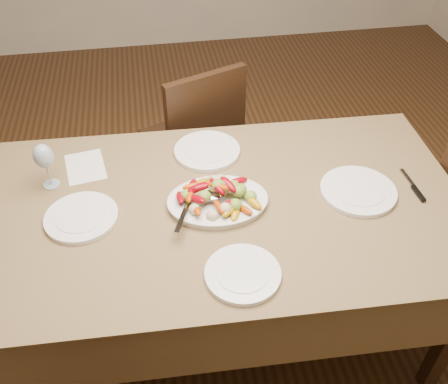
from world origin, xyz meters
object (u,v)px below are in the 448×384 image
Objects in this scene: chair_far at (190,140)px; dining_table at (224,269)px; plate_right at (358,191)px; serving_platter at (218,203)px; plate_left at (81,217)px; plate_far at (207,151)px; wine_glass at (46,165)px; plate_near at (243,274)px.

dining_table is at bearing 71.56° from chair_far.
chair_far reaches higher than plate_right.
serving_platter reaches higher than plate_left.
serving_platter is at bearing -91.13° from plate_far.
wine_glass reaches higher than serving_platter.
wine_glass is at bearing 120.14° from plate_left.
plate_near reaches higher than dining_table.
wine_glass is (-1.17, 0.25, 0.09)m from plate_right.
dining_table is 0.65m from plate_right.
plate_near is (0.53, -0.36, 0.00)m from plate_left.
plate_left is at bearing 146.05° from plate_near.
plate_far is (0.01, 0.33, -0.00)m from serving_platter.
serving_platter is 1.25× the size of plate_right.
plate_near is 1.22× the size of wine_glass.
dining_table is at bearing -2.21° from serving_platter.
dining_table is 0.65m from plate_left.
wine_glass is (-0.13, 0.22, 0.09)m from plate_left.
wine_glass is at bearing 161.07° from dining_table.
plate_right and plate_far have the same top height.
plate_far is (0.51, 0.32, 0.00)m from plate_left.
chair_far is at bearing 91.34° from serving_platter.
wine_glass reaches higher than plate_near.
plate_far is 0.65m from wine_glass.
serving_platter is at bearing 177.64° from plate_right.
serving_platter is at bearing 177.79° from dining_table.
plate_far is at bearing 93.01° from dining_table.
dining_table is 0.52m from plate_near.
dining_table is 6.30× the size of plate_right.
chair_far is at bearing 123.43° from plate_right.
dining_table is 0.39m from serving_platter.
chair_far is at bearing 92.96° from plate_far.
chair_far is at bearing 59.79° from plate_left.
plate_far is at bearing 32.49° from plate_left.
plate_near is (-0.52, -0.33, 0.00)m from plate_right.
serving_platter reaches higher than plate_far.
plate_right is at bearing -33.17° from plate_far.
serving_platter is 0.67m from wine_glass.
serving_platter is at bearing 69.92° from chair_far.
plate_far is 0.68m from plate_near.
plate_far is 1.12× the size of plate_near.
plate_near is at bearing -89.54° from dining_table.
plate_left is (-0.53, 0.01, 0.39)m from dining_table.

